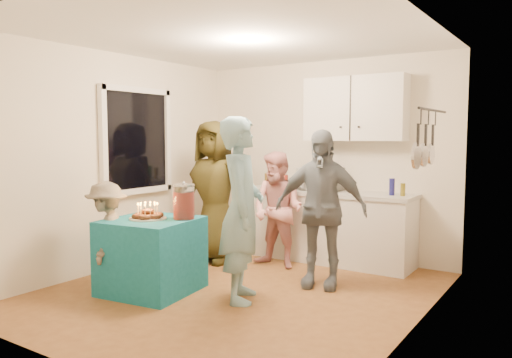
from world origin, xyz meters
The scene contains 19 objects.
floor centered at (0.00, 0.00, 0.00)m, with size 4.00×4.00×0.00m, color brown.
ceiling centered at (0.00, 0.00, 2.60)m, with size 4.00×4.00×0.00m, color white.
back_wall centered at (0.00, 2.00, 1.30)m, with size 3.60×3.60×0.00m, color silver.
left_wall centered at (-1.80, 0.00, 1.30)m, with size 4.00×4.00×0.00m, color silver.
right_wall centered at (1.80, 0.00, 1.30)m, with size 4.00×4.00×0.00m, color silver.
window_night centered at (-1.77, 0.30, 1.55)m, with size 0.04×1.00×1.20m, color black.
counter centered at (0.20, 1.70, 0.43)m, with size 2.20×0.58×0.86m, color white.
countertop centered at (0.20, 1.70, 0.89)m, with size 2.24×0.62×0.05m, color beige.
upper_cabinet centered at (0.50, 1.85, 1.95)m, with size 1.30×0.30×0.80m, color white.
pot_rack centered at (1.72, 0.70, 1.60)m, with size 0.12×1.00×0.60m, color black.
microwave centered at (0.10, 1.70, 1.06)m, with size 0.53×0.36×0.29m, color white.
party_table centered at (-0.76, -0.47, 0.38)m, with size 0.85×0.85×0.76m, color #12677D.
donut_cake centered at (-0.78, -0.48, 0.85)m, with size 0.38×0.38×0.18m, color #381C0C, non-canonical shape.
punch_jar centered at (-0.48, -0.27, 0.93)m, with size 0.22×0.22×0.34m, color red.
man_birthday centered at (0.17, -0.17, 0.90)m, with size 0.66×0.43×1.80m, color #7DA8B6.
woman_back_left centered at (-0.99, 0.89, 0.90)m, with size 0.88×0.57×1.80m, color #4F4716.
woman_back_center centered at (-0.17, 1.09, 0.71)m, with size 0.69×0.54×1.42m, color #DD737E.
woman_back_right centered at (0.62, 0.66, 0.84)m, with size 0.99×0.41×1.68m, color black.
child_near_left centered at (-1.18, -0.69, 0.57)m, with size 0.74×0.43×1.14m, color #62594E.
Camera 1 is at (2.94, -4.10, 1.62)m, focal length 35.00 mm.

